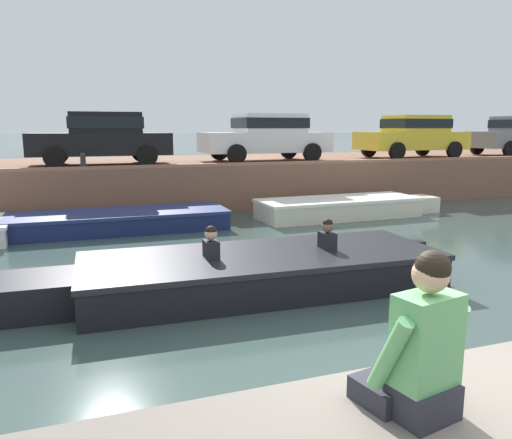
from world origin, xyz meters
The scene contains 11 objects.
ground_plane centered at (0.00, 5.59, 0.00)m, with size 400.00×400.00×0.00m, color #384C47.
far_quay_wall centered at (0.00, 14.18, 0.69)m, with size 60.00×6.00×1.37m, color brown.
far_wall_coping centered at (0.00, 11.30, 1.41)m, with size 60.00×0.24×0.08m, color #9F6C52.
boat_moored_central_navy centered at (-1.72, 9.64, 0.23)m, with size 6.19×1.76×0.47m.
boat_moored_east_cream centered at (4.66, 9.46, 0.27)m, with size 5.49×1.70×0.54m.
motorboat_passing centered at (-0.01, 4.29, 0.29)m, with size 6.71×2.18×1.05m.
car_left_inner_black centered at (-1.61, 12.96, 2.22)m, with size 4.07×2.09×1.54m.
car_centre_white centered at (3.61, 12.96, 2.22)m, with size 4.23×2.09×1.54m.
car_right_inner_yellow centered at (9.40, 12.96, 2.22)m, with size 4.06×1.98×1.54m.
mooring_bollard_mid centered at (-2.21, 11.43, 1.61)m, with size 0.15×0.15×0.44m.
person_seated_left centered at (-0.63, -0.56, 1.25)m, with size 0.57×0.59×0.96m.
Camera 1 is at (-2.35, -2.70, 2.48)m, focal length 35.00 mm.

